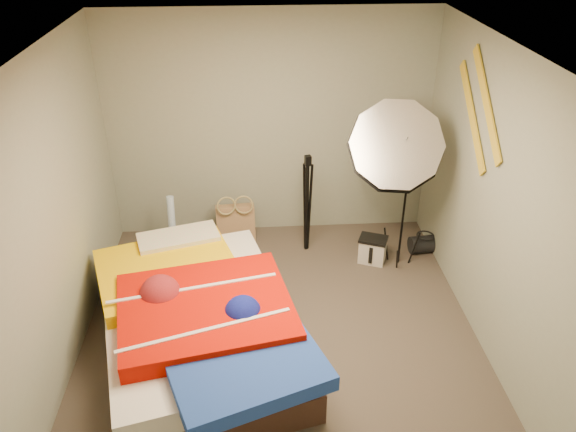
{
  "coord_description": "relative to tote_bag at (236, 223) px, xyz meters",
  "views": [
    {
      "loc": [
        -0.19,
        -3.71,
        3.44
      ],
      "look_at": [
        0.1,
        0.6,
        0.95
      ],
      "focal_mm": 35.0,
      "sensor_mm": 36.0,
      "label": 1
    }
  ],
  "objects": [
    {
      "name": "floor",
      "position": [
        0.41,
        -1.75,
        -0.21
      ],
      "size": [
        4.0,
        4.0,
        0.0
      ],
      "primitive_type": "plane",
      "color": "#4F443D",
      "rests_on": "ground"
    },
    {
      "name": "ceiling",
      "position": [
        0.41,
        -1.75,
        2.29
      ],
      "size": [
        4.0,
        4.0,
        0.0
      ],
      "primitive_type": "plane",
      "rotation": [
        3.14,
        0.0,
        0.0
      ],
      "color": "silver",
      "rests_on": "wall_back"
    },
    {
      "name": "wall_back",
      "position": [
        0.41,
        0.25,
        1.04
      ],
      "size": [
        3.5,
        0.0,
        3.5
      ],
      "primitive_type": "plane",
      "rotation": [
        1.57,
        0.0,
        0.0
      ],
      "color": "gray",
      "rests_on": "floor"
    },
    {
      "name": "wall_left",
      "position": [
        -1.34,
        -1.75,
        1.04
      ],
      "size": [
        0.0,
        4.0,
        4.0
      ],
      "primitive_type": "plane",
      "rotation": [
        1.57,
        0.0,
        1.57
      ],
      "color": "gray",
      "rests_on": "floor"
    },
    {
      "name": "wall_right",
      "position": [
        2.16,
        -1.75,
        1.04
      ],
      "size": [
        0.0,
        4.0,
        4.0
      ],
      "primitive_type": "plane",
      "rotation": [
        1.57,
        0.0,
        -1.57
      ],
      "color": "gray",
      "rests_on": "floor"
    },
    {
      "name": "tote_bag",
      "position": [
        0.0,
        0.0,
        0.0
      ],
      "size": [
        0.44,
        0.22,
        0.44
      ],
      "primitive_type": "cube",
      "rotation": [
        -0.14,
        0.0,
        0.07
      ],
      "color": "tan",
      "rests_on": "floor"
    },
    {
      "name": "wrapping_roll",
      "position": [
        -0.67,
        -0.23,
        0.12
      ],
      "size": [
        0.09,
        0.2,
        0.68
      ],
      "primitive_type": "cylinder",
      "rotation": [
        -0.17,
        0.0,
        -0.05
      ],
      "color": "#6FA0DD",
      "rests_on": "floor"
    },
    {
      "name": "camera_case",
      "position": [
        1.46,
        -0.53,
        -0.08
      ],
      "size": [
        0.32,
        0.28,
        0.27
      ],
      "primitive_type": "cube",
      "rotation": [
        0.0,
        0.0,
        -0.39
      ],
      "color": "beige",
      "rests_on": "floor"
    },
    {
      "name": "duffel_bag",
      "position": [
        2.06,
        -0.39,
        -0.12
      ],
      "size": [
        0.33,
        0.22,
        0.19
      ],
      "primitive_type": "cylinder",
      "rotation": [
        0.0,
        1.57,
        0.1
      ],
      "color": "black",
      "rests_on": "floor"
    },
    {
      "name": "wall_stripe_upper",
      "position": [
        2.14,
        -1.15,
        1.74
      ],
      "size": [
        0.02,
        0.91,
        0.78
      ],
      "primitive_type": "cube",
      "rotation": [
        0.7,
        0.0,
        0.0
      ],
      "color": "gold",
      "rests_on": "wall_right"
    },
    {
      "name": "wall_stripe_lower",
      "position": [
        2.14,
        -0.9,
        1.54
      ],
      "size": [
        0.02,
        0.91,
        0.78
      ],
      "primitive_type": "cube",
      "rotation": [
        0.7,
        0.0,
        0.0
      ],
      "color": "gold",
      "rests_on": "wall_right"
    },
    {
      "name": "bed",
      "position": [
        -0.28,
        -1.77,
        0.1
      ],
      "size": [
        2.05,
        2.54,
        0.63
      ],
      "color": "#3E271E",
      "rests_on": "floor"
    },
    {
      "name": "photo_umbrella",
      "position": [
        1.56,
        -0.65,
        1.16
      ],
      "size": [
        1.19,
        0.93,
        1.91
      ],
      "color": "black",
      "rests_on": "floor"
    },
    {
      "name": "camera_tripod",
      "position": [
        0.78,
        -0.24,
        0.43
      ],
      "size": [
        0.07,
        0.07,
        1.12
      ],
      "color": "black",
      "rests_on": "floor"
    }
  ]
}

